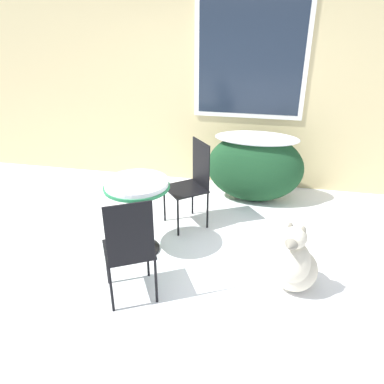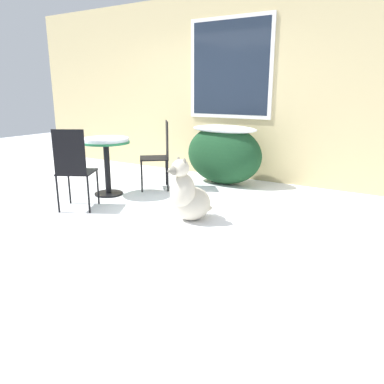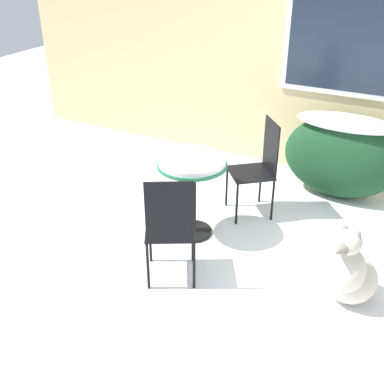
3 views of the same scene
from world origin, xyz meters
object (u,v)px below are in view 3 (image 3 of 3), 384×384
object	(u,v)px
patio_chair_near_table	(259,165)
dog	(349,273)
patio_chair_far_side	(170,226)
patio_table	(192,174)

from	to	relation	value
patio_chair_near_table	dog	size ratio (longest dim) A/B	1.36
patio_chair_far_side	dog	size ratio (longest dim) A/B	1.36
patio_table	patio_chair_near_table	xyz separation A→B (m)	(0.42, 0.68, -0.10)
patio_chair_far_side	dog	bearing A→B (deg)	167.77
patio_table	dog	world-z (taller)	patio_table
patio_chair_near_table	patio_chair_far_side	xyz separation A→B (m)	(-0.24, -1.43, 0.00)
patio_table	patio_chair_far_side	world-z (taller)	patio_chair_far_side
patio_table	patio_chair_near_table	distance (m)	0.81
dog	patio_chair_near_table	bearing A→B (deg)	158.70
dog	patio_chair_far_side	bearing A→B (deg)	-143.48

